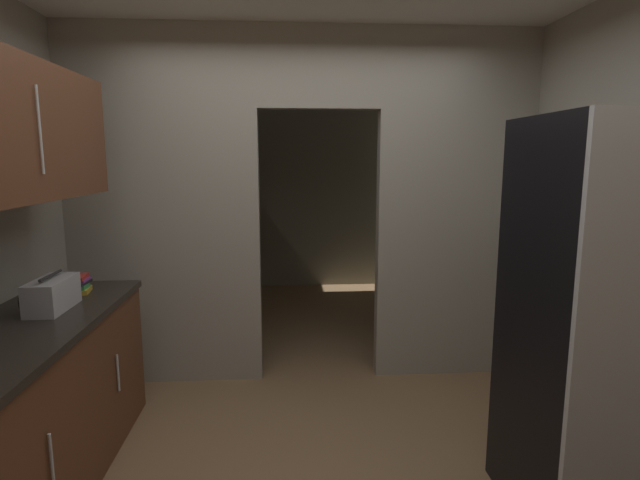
# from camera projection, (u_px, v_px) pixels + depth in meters

# --- Properties ---
(kitchen_partition) EXTENTS (3.48, 0.12, 2.64)m
(kitchen_partition) POSITION_uv_depth(u_px,v_px,m) (301.00, 199.00, 3.74)
(kitchen_partition) COLOR #9E998C
(kitchen_partition) RESTS_ON ground
(adjoining_room_shell) EXTENTS (3.48, 2.93, 2.64)m
(adjoining_room_shell) POSITION_uv_depth(u_px,v_px,m) (298.00, 192.00, 5.71)
(adjoining_room_shell) COLOR gray
(adjoining_room_shell) RESTS_ON ground
(refrigerator) EXTENTS (0.79, 0.74, 1.88)m
(refrigerator) POSITION_uv_depth(u_px,v_px,m) (612.00, 326.00, 2.27)
(refrigerator) COLOR black
(refrigerator) RESTS_ON ground
(lower_cabinet_run) EXTENTS (0.63, 1.90, 0.89)m
(lower_cabinet_run) POSITION_uv_depth(u_px,v_px,m) (27.00, 415.00, 2.46)
(lower_cabinet_run) COLOR brown
(lower_cabinet_run) RESTS_ON ground
(boombox) EXTENTS (0.18, 0.35, 0.20)m
(boombox) POSITION_uv_depth(u_px,v_px,m) (52.00, 294.00, 2.67)
(boombox) COLOR #B2B2B7
(boombox) RESTS_ON lower_cabinet_run
(book_stack) EXTENTS (0.14, 0.17, 0.11)m
(book_stack) POSITION_uv_depth(u_px,v_px,m) (78.00, 284.00, 3.02)
(book_stack) COLOR gold
(book_stack) RESTS_ON lower_cabinet_run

